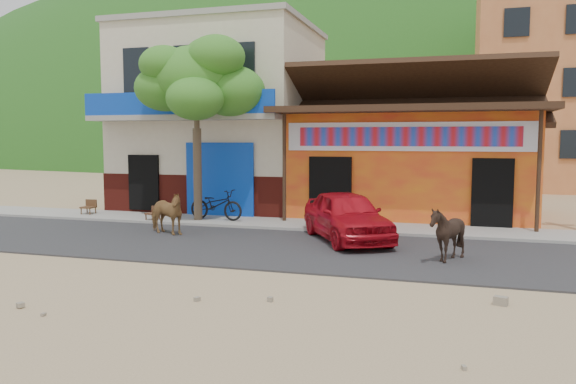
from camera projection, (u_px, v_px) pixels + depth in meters
name	position (u px, v px, depth m)	size (l,w,h in m)	color
ground	(277.00, 273.00, 11.72)	(120.00, 120.00, 0.00)	#9E825B
road	(307.00, 249.00, 14.10)	(60.00, 5.00, 0.04)	#28282B
sidewalk	(336.00, 227.00, 17.43)	(60.00, 2.00, 0.12)	gray
dance_club	(412.00, 166.00, 20.50)	(8.00, 6.00, 3.60)	orange
cafe_building	(223.00, 121.00, 22.49)	(7.00, 6.00, 7.00)	beige
apartment_front	(560.00, 81.00, 31.44)	(9.00, 9.00, 12.00)	#CC723F
hillside	(432.00, 71.00, 77.29)	(100.00, 40.00, 24.00)	#194C14
tree	(197.00, 128.00, 18.27)	(3.00, 3.00, 6.00)	#2D721E
cow_tan	(165.00, 213.00, 16.13)	(0.66, 1.46, 1.23)	olive
cow_dark	(447.00, 234.00, 12.54)	(1.01, 1.13, 1.25)	black
red_car	(347.00, 216.00, 15.15)	(1.59, 3.96, 1.35)	#B70D19
scooter	(216.00, 205.00, 18.43)	(0.67, 1.91, 1.00)	black
cafe_chair_left	(153.00, 207.00, 18.44)	(0.39, 0.39, 0.83)	#4B2E19
cafe_chair_right	(88.00, 201.00, 19.91)	(0.43, 0.43, 0.93)	#493018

